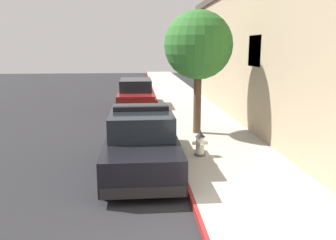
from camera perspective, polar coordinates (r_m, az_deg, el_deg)
name	(u,v)px	position (r m, az deg, el deg)	size (l,w,h in m)	color
ground_plane	(61,126)	(15.50, -17.37, -0.97)	(29.63, 60.00, 0.20)	#232326
sidewalk_pavement	(198,120)	(15.32, 5.06, 0.05)	(3.03, 60.00, 0.14)	#ADA89E
curb_painted_edge	(164,120)	(15.13, -0.74, -0.05)	(0.08, 60.00, 0.14)	maroon
storefront_building	(332,53)	(14.06, 25.54, 9.95)	(6.03, 24.69, 6.00)	tan
police_cruiser	(142,141)	(9.32, -4.41, -3.49)	(1.94, 4.84, 1.68)	black
parked_car_silver_ahead	(136,95)	(18.51, -5.36, 4.20)	(1.94, 4.84, 1.56)	maroon
fire_hydrant	(200,144)	(9.97, 5.36, -3.96)	(0.44, 0.40, 0.76)	#4C4C51
street_tree	(198,46)	(12.34, 5.06, 12.20)	(2.42, 2.42, 4.37)	brown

